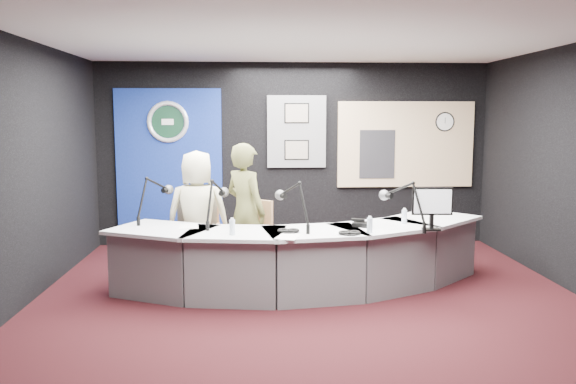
{
  "coord_description": "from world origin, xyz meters",
  "views": [
    {
      "loc": [
        -0.56,
        -5.9,
        1.98
      ],
      "look_at": [
        -0.2,
        0.8,
        1.1
      ],
      "focal_mm": 36.0,
      "sensor_mm": 36.0,
      "label": 1
    }
  ],
  "objects": [
    {
      "name": "agency_seal",
      "position": [
        -1.9,
        2.93,
        1.9
      ],
      "size": [
        0.63,
        0.07,
        0.63
      ],
      "primitive_type": "torus",
      "rotation": [
        1.57,
        0.0,
        0.0
      ],
      "color": "silver",
      "rests_on": "backdrop_panel"
    },
    {
      "name": "wall_left",
      "position": [
        -3.0,
        0.0,
        1.4
      ],
      "size": [
        0.02,
        6.0,
        2.8
      ],
      "primitive_type": "cube",
      "color": "black",
      "rests_on": "ground"
    },
    {
      "name": "pinboard",
      "position": [
        0.05,
        2.97,
        1.75
      ],
      "size": [
        0.9,
        0.04,
        1.1
      ],
      "primitive_type": "cube",
      "color": "slate",
      "rests_on": "wall_back"
    },
    {
      "name": "equipment_rack",
      "position": [
        1.3,
        2.94,
        1.4
      ],
      "size": [
        0.55,
        0.02,
        0.75
      ],
      "primitive_type": "cube",
      "color": "black",
      "rests_on": "booth_window_frame"
    },
    {
      "name": "computer_monitor",
      "position": [
        1.33,
        0.18,
        1.07
      ],
      "size": [
        0.4,
        0.05,
        0.27
      ],
      "primitive_type": "cube",
      "rotation": [
        0.0,
        0.0,
        -0.06
      ],
      "color": "black",
      "rests_on": "broadcast_desk"
    },
    {
      "name": "person_woman",
      "position": [
        -0.7,
        1.01,
        0.83
      ],
      "size": [
        0.71,
        0.71,
        1.67
      ],
      "primitive_type": "imported",
      "rotation": [
        0.0,
        0.0,
        2.34
      ],
      "color": "brown",
      "rests_on": "ground"
    },
    {
      "name": "framed_photo_lower",
      "position": [
        0.05,
        2.94,
        1.47
      ],
      "size": [
        0.34,
        0.02,
        0.27
      ],
      "primitive_type": "cube",
      "color": "gray",
      "rests_on": "pinboard"
    },
    {
      "name": "headphones_near",
      "position": [
        0.4,
        0.0,
        0.77
      ],
      "size": [
        0.21,
        0.21,
        0.04
      ],
      "primitive_type": "torus",
      "color": "black",
      "rests_on": "broadcast_desk"
    },
    {
      "name": "paper_stack",
      "position": [
        -1.34,
        0.54,
        0.75
      ],
      "size": [
        0.24,
        0.32,
        0.0
      ],
      "primitive_type": "cube",
      "rotation": [
        0.0,
        0.0,
        0.12
      ],
      "color": "white",
      "rests_on": "broadcast_desk"
    },
    {
      "name": "armchair_right",
      "position": [
        -0.7,
        1.01,
        0.47
      ],
      "size": [
        0.74,
        0.74,
        0.94
      ],
      "primitive_type": null,
      "rotation": [
        0.0,
        0.0,
        -0.65
      ],
      "color": "#A5734B",
      "rests_on": "ground"
    },
    {
      "name": "booth_window_frame",
      "position": [
        1.75,
        2.97,
        1.55
      ],
      "size": [
        2.12,
        0.06,
        1.32
      ],
      "primitive_type": "cube",
      "color": "tan",
      "rests_on": "wall_back"
    },
    {
      "name": "boom_mic_b",
      "position": [
        -1.03,
        0.59,
        1.05
      ],
      "size": [
        0.27,
        0.72,
        0.6
      ],
      "primitive_type": null,
      "color": "black",
      "rests_on": "broadcast_desk"
    },
    {
      "name": "boom_mic_c",
      "position": [
        -0.16,
        0.33,
        1.05
      ],
      "size": [
        0.39,
        0.68,
        0.6
      ],
      "primitive_type": null,
      "color": "black",
      "rests_on": "broadcast_desk"
    },
    {
      "name": "person_man",
      "position": [
        -1.29,
        1.12,
        0.79
      ],
      "size": [
        0.77,
        0.51,
        1.57
      ],
      "primitive_type": "imported",
      "rotation": [
        0.0,
        0.0,
        3.15
      ],
      "color": "beige",
      "rests_on": "ground"
    },
    {
      "name": "boom_mic_d",
      "position": [
        1.05,
        0.28,
        1.05
      ],
      "size": [
        0.44,
        0.65,
        0.6
      ],
      "primitive_type": null,
      "color": "black",
      "rests_on": "broadcast_desk"
    },
    {
      "name": "boom_mic_a",
      "position": [
        -1.78,
        0.91,
        1.05
      ],
      "size": [
        0.38,
        0.68,
        0.6
      ],
      "primitive_type": null,
      "color": "black",
      "rests_on": "broadcast_desk"
    },
    {
      "name": "ground",
      "position": [
        0.0,
        0.0,
        0.0
      ],
      "size": [
        6.0,
        6.0,
        0.0
      ],
      "primitive_type": "plane",
      "color": "black",
      "rests_on": "ground"
    },
    {
      "name": "headphones_far",
      "position": [
        -0.23,
        0.15,
        0.77
      ],
      "size": [
        0.22,
        0.22,
        0.04
      ],
      "primitive_type": "torus",
      "color": "black",
      "rests_on": "broadcast_desk"
    },
    {
      "name": "desk_phone",
      "position": [
        0.62,
        0.43,
        0.78
      ],
      "size": [
        0.24,
        0.22,
        0.05
      ],
      "primitive_type": "cube",
      "rotation": [
        0.0,
        0.0,
        -0.41
      ],
      "color": "black",
      "rests_on": "broadcast_desk"
    },
    {
      "name": "water_bottles",
      "position": [
        0.15,
        0.32,
        0.84
      ],
      "size": [
        2.02,
        0.6,
        0.18
      ],
      "primitive_type": null,
      "color": "silver",
      "rests_on": "broadcast_desk"
    },
    {
      "name": "draped_jacket",
      "position": [
        -1.32,
        1.37,
        0.62
      ],
      "size": [
        0.5,
        0.11,
        0.7
      ],
      "primitive_type": "cube",
      "rotation": [
        0.0,
        0.0,
        -0.03
      ],
      "color": "#676057",
      "rests_on": "armchair_left"
    },
    {
      "name": "seal_center",
      "position": [
        -1.9,
        2.94,
        1.9
      ],
      "size": [
        0.48,
        0.01,
        0.48
      ],
      "primitive_type": "cylinder",
      "rotation": [
        1.57,
        0.0,
        0.0
      ],
      "color": "black",
      "rests_on": "backdrop_panel"
    },
    {
      "name": "booth_glow",
      "position": [
        1.75,
        2.96,
        1.55
      ],
      "size": [
        2.0,
        0.02,
        1.2
      ],
      "primitive_type": "cube",
      "color": "#D6C887",
      "rests_on": "booth_window_frame"
    },
    {
      "name": "backdrop_panel",
      "position": [
        -1.9,
        2.97,
        1.25
      ],
      "size": [
        1.6,
        0.05,
        2.3
      ],
      "primitive_type": "cube",
      "color": "navy",
      "rests_on": "wall_back"
    },
    {
      "name": "framed_photo_upper",
      "position": [
        0.05,
        2.94,
        2.03
      ],
      "size": [
        0.34,
        0.02,
        0.27
      ],
      "primitive_type": "cube",
      "color": "gray",
      "rests_on": "pinboard"
    },
    {
      "name": "wall_front",
      "position": [
        0.0,
        -3.0,
        1.4
      ],
      "size": [
        6.0,
        0.02,
        2.8
      ],
      "primitive_type": "cube",
      "color": "black",
      "rests_on": "ground"
    },
    {
      "name": "broadcast_desk",
      "position": [
        -0.05,
        0.55,
        0.38
      ],
      "size": [
        4.5,
        1.9,
        0.75
      ],
      "primitive_type": null,
      "color": "silver",
      "rests_on": "ground"
    },
    {
      "name": "armchair_left",
      "position": [
        -1.29,
        1.12,
        0.43
      ],
      "size": [
        0.5,
        0.5,
        0.87
      ],
      "primitive_type": null,
      "rotation": [
        0.0,
        0.0,
        -0.03
      ],
      "color": "#A5734B",
      "rests_on": "ground"
    },
    {
      "name": "ceiling",
      "position": [
        0.0,
        0.0,
        2.8
      ],
      "size": [
        6.0,
        6.0,
        0.02
      ],
      "primitive_type": "cube",
      "color": "silver",
      "rests_on": "ground"
    },
    {
      "name": "wall_clock",
      "position": [
        2.35,
        2.94,
        1.9
      ],
      "size": [
        0.28,
        0.01,
        0.28
      ],
      "primitive_type": "cylinder",
      "rotation": [
        1.57,
        0.0,
        0.0
      ],
      "color": "white",
      "rests_on": "booth_window_frame"
    },
    {
      "name": "notepad",
      "position": [
        -0.25,
        -0.09,
        0.75
      ],
      "size": [
        0.31,
        0.36,
        0.0
      ],
      "primitive_type": "cube",
      "rotation": [
        0.0,
        0.0,
        -0.34
      ],
      "color": "white",
      "rests_on": "broadcast_desk"
    },
    {
      "name": "wall_back",
      "position": [
        0.0,
        3.0,
        1.4
      ],
      "size": [
        6.0,
        0.02,
        2.8
      ],
      "primitive_type": "cube",
      "color": "black",
      "rests_on": "ground"
    }
  ]
}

